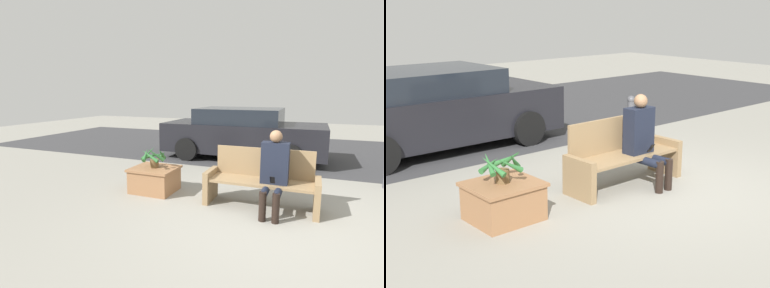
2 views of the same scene
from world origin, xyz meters
TOP-DOWN VIEW (x-y plane):
  - ground_plane at (0.00, 0.00)m, footprint 30.00×30.00m
  - road_surface at (0.00, 5.65)m, footprint 20.00×6.00m
  - bench at (-0.26, 0.55)m, footprint 1.75×0.56m
  - person_seated at (-0.05, 0.36)m, footprint 0.41×0.64m
  - planter_box at (-2.19, 0.54)m, footprint 0.80×0.73m
  - potted_plant at (-2.19, 0.54)m, footprint 0.51×0.50m
  - parked_car at (-1.35, 4.00)m, footprint 4.28×1.98m

SIDE VIEW (x-z plane):
  - ground_plane at x=0.00m, z-range 0.00..0.00m
  - road_surface at x=0.00m, z-range 0.00..0.01m
  - planter_box at x=-2.19m, z-range 0.02..0.47m
  - bench at x=-0.26m, z-range -0.04..0.87m
  - potted_plant at x=-2.19m, z-range 0.45..0.85m
  - person_seated at x=-0.05m, z-range 0.04..1.30m
  - parked_car at x=-1.35m, z-range 0.00..1.38m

